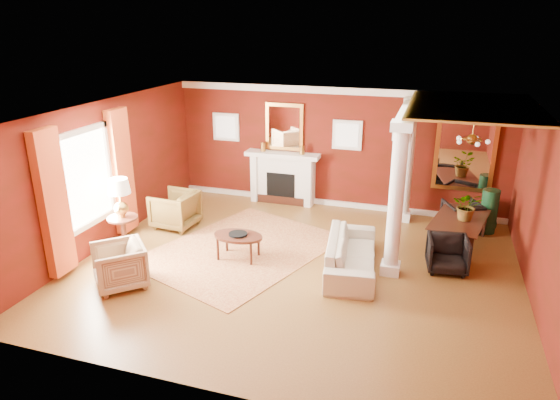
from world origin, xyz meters
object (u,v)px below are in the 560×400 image
(armchair_leopard, at_px, (175,208))
(coffee_table, at_px, (238,237))
(dining_table, at_px, (461,225))
(side_table, at_px, (121,203))
(sofa, at_px, (352,248))
(armchair_stripe, at_px, (119,264))

(armchair_leopard, distance_m, coffee_table, 2.18)
(armchair_leopard, relative_size, coffee_table, 0.93)
(dining_table, bearing_deg, armchair_leopard, 110.43)
(armchair_leopard, xyz_separation_m, dining_table, (6.00, 0.82, 0.02))
(side_table, distance_m, dining_table, 6.78)
(coffee_table, distance_m, side_table, 2.42)
(dining_table, bearing_deg, side_table, 121.31)
(coffee_table, xyz_separation_m, side_table, (-2.33, -0.31, 0.56))
(armchair_leopard, bearing_deg, dining_table, 102.11)
(armchair_leopard, height_order, dining_table, dining_table)
(sofa, relative_size, armchair_leopard, 2.44)
(sofa, height_order, coffee_table, sofa)
(sofa, relative_size, side_table, 1.47)
(sofa, distance_m, side_table, 4.56)
(armchair_leopard, height_order, coffee_table, armchair_leopard)
(coffee_table, bearing_deg, side_table, -172.41)
(armchair_stripe, xyz_separation_m, side_table, (-0.79, 1.30, 0.57))
(sofa, xyz_separation_m, armchair_stripe, (-3.70, -1.81, -0.00))
(side_table, bearing_deg, armchair_leopard, 73.09)
(armchair_stripe, relative_size, side_table, 0.57)
(armchair_stripe, height_order, dining_table, dining_table)
(armchair_stripe, bearing_deg, sofa, 72.41)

